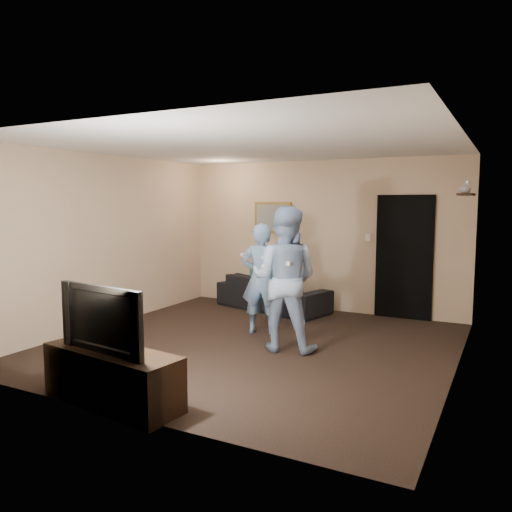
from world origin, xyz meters
The scene contains 19 objects.
ground centered at (0.00, 0.00, 0.00)m, with size 5.00×5.00×0.00m, color black.
ceiling centered at (0.00, 0.00, 2.60)m, with size 5.00×5.00×0.04m, color silver.
wall_back centered at (0.00, 2.50, 1.30)m, with size 5.00×0.04×2.60m, color tan.
wall_front centered at (0.00, -2.50, 1.30)m, with size 5.00×0.04×2.60m, color tan.
wall_left centered at (-2.50, 0.00, 1.30)m, with size 0.04×5.00×2.60m, color tan.
wall_right centered at (2.50, 0.00, 1.30)m, with size 0.04×5.00×2.60m, color tan.
sofa centered at (-0.71, 2.09, 0.30)m, with size 2.05×0.80×0.60m, color black.
throw_pillow centered at (-0.89, 2.09, 0.48)m, with size 0.48×0.15×0.48m, color #1A5047.
painting_frame centered at (-0.90, 2.48, 1.60)m, with size 0.72×0.05×0.57m, color olive.
painting_canvas centered at (-0.90, 2.45, 1.60)m, with size 0.62×0.01×0.47m, color slate.
doorway centered at (1.45, 2.47, 1.00)m, with size 0.90×0.06×2.00m, color black.
light_switch centered at (0.85, 2.48, 1.30)m, with size 0.08×0.02×0.12m, color silver.
wall_shelf centered at (2.39, 1.80, 1.99)m, with size 0.20×0.60×0.03m, color black.
shelf_vase centered at (2.39, 1.60, 2.08)m, with size 0.15×0.15×0.15m, color #AEAEB3.
shelf_figurine centered at (2.39, 2.02, 2.09)m, with size 0.06×0.06×0.18m, color silver.
tv_console centered at (-0.29, -2.32, 0.25)m, with size 1.47×0.47×0.52m, color black.
television centered at (-0.29, -2.32, 0.82)m, with size 1.08×0.14×0.62m, color black.
wii_player_left centered at (-0.18, 0.58, 0.79)m, with size 0.66×0.55×1.59m.
wii_player_right centered at (0.44, 0.00, 0.92)m, with size 0.98×0.81×1.83m.
Camera 1 is at (2.99, -5.72, 1.89)m, focal length 35.00 mm.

